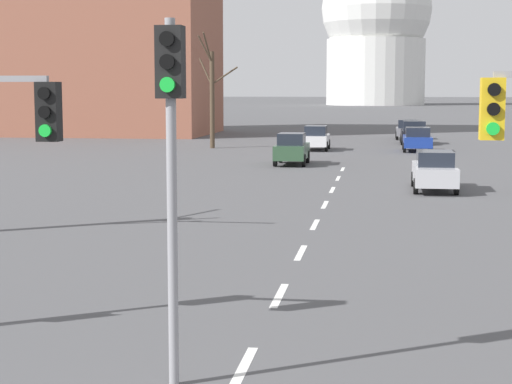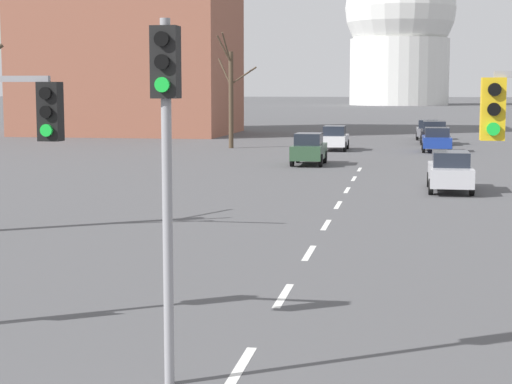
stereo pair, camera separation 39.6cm
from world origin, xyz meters
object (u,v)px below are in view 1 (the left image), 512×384
object	(u,v)px
sedan_mid_centre	(417,139)
sedan_near_left	(434,171)
sedan_far_right	(316,138)
sedan_near_right	(407,129)
sedan_far_left	(414,132)
sedan_distant_centre	(292,149)
traffic_signal_centre_tall	(171,133)

from	to	relation	value
sedan_mid_centre	sedan_near_left	bearing A→B (deg)	-90.44
sedan_near_left	sedan_far_right	bearing A→B (deg)	106.44
sedan_near_right	sedan_far_left	xyz separation A→B (m)	(0.31, -6.02, 0.05)
sedan_near_left	sedan_distant_centre	distance (m)	12.84
sedan_near_left	sedan_near_right	xyz separation A→B (m)	(-0.10, 35.37, -0.02)
sedan_distant_centre	sedan_near_right	bearing A→B (deg)	74.49
sedan_near_left	sedan_near_right	size ratio (longest dim) A/B	1.04
sedan_near_left	sedan_near_right	world-z (taller)	sedan_near_left
sedan_distant_centre	sedan_far_right	bearing A→B (deg)	87.71
traffic_signal_centre_tall	sedan_near_right	distance (m)	59.33
traffic_signal_centre_tall	sedan_distant_centre	xyz separation A→B (m)	(-2.01, 34.52, -2.64)
sedan_near_left	sedan_far_right	size ratio (longest dim) A/B	1.10
sedan_near_left	sedan_near_right	distance (m)	35.37
sedan_near_left	sedan_far_left	xyz separation A→B (m)	(0.20, 29.35, 0.04)
sedan_distant_centre	sedan_far_left	bearing A→B (deg)	68.98
traffic_signal_centre_tall	sedan_near_left	bearing A→B (deg)	78.30
sedan_near_left	sedan_far_left	bearing A→B (deg)	89.60
sedan_far_right	sedan_near_left	bearing A→B (deg)	-73.56
traffic_signal_centre_tall	sedan_distant_centre	bearing A→B (deg)	93.33
sedan_distant_centre	sedan_mid_centre	bearing A→B (deg)	57.18
sedan_near_left	sedan_far_right	xyz separation A→B (m)	(-6.47, 21.93, 0.01)
traffic_signal_centre_tall	sedan_near_right	bearing A→B (deg)	85.35
traffic_signal_centre_tall	sedan_far_left	bearing A→B (deg)	84.50
sedan_distant_centre	sedan_near_left	bearing A→B (deg)	-57.43
sedan_near_right	sedan_distant_centre	distance (m)	25.48
sedan_far_left	sedan_distant_centre	bearing A→B (deg)	-111.02
sedan_near_right	sedan_distant_centre	world-z (taller)	sedan_distant_centre
traffic_signal_centre_tall	sedan_far_right	world-z (taller)	traffic_signal_centre_tall
sedan_near_left	sedan_distant_centre	size ratio (longest dim) A/B	1.11
traffic_signal_centre_tall	sedan_far_right	xyz separation A→B (m)	(-1.56, 45.63, -2.69)
traffic_signal_centre_tall	sedan_far_left	world-z (taller)	traffic_signal_centre_tall
traffic_signal_centre_tall	sedan_near_left	world-z (taller)	traffic_signal_centre_tall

